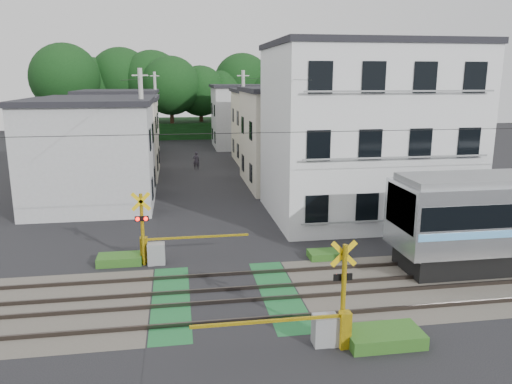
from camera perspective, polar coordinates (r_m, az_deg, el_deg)
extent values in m
plane|color=black|center=(17.87, -3.46, -11.90)|extent=(120.00, 120.00, 0.00)
cube|color=#47423A|center=(17.87, -3.46, -11.89)|extent=(120.00, 6.00, 0.00)
cube|color=black|center=(17.86, -3.46, -11.88)|extent=(5.20, 120.00, 0.00)
cube|color=#145126|center=(17.80, -9.69, -12.14)|extent=(1.30, 6.00, 0.00)
cube|color=#145126|center=(18.12, 2.65, -11.49)|extent=(1.30, 6.00, 0.00)
cube|color=#3F3833|center=(16.14, -2.77, -14.49)|extent=(120.00, 0.08, 0.14)
cube|color=#3F3833|center=(17.39, -3.30, -12.38)|extent=(120.00, 0.08, 0.14)
cube|color=#3F3833|center=(18.29, -3.62, -11.05)|extent=(120.00, 0.08, 0.14)
cube|color=#3F3833|center=(19.57, -4.02, -9.39)|extent=(120.00, 0.08, 0.14)
cube|color=black|center=(21.81, 22.36, -7.32)|extent=(2.44, 2.24, 0.61)
cube|color=black|center=(19.88, 16.28, -1.75)|extent=(0.10, 2.45, 1.59)
cylinder|color=yellow|center=(14.62, 9.95, -11.52)|extent=(0.14, 0.14, 3.00)
cube|color=yellow|center=(14.26, 10.01, -6.96)|extent=(0.77, 0.05, 0.77)
cube|color=yellow|center=(14.26, 10.01, -6.96)|extent=(0.77, 0.05, 0.77)
cube|color=black|center=(14.51, 9.90, -9.56)|extent=(0.55, 0.05, 0.20)
sphere|color=#FF0C07|center=(14.51, 9.21, -9.53)|extent=(0.16, 0.16, 0.16)
sphere|color=#FF0C07|center=(14.61, 10.42, -9.42)|extent=(0.16, 0.16, 0.16)
cube|color=gray|center=(14.94, 7.90, -15.37)|extent=(0.70, 0.50, 0.90)
cube|color=yellow|center=(14.83, 10.12, -15.25)|extent=(0.30, 0.30, 1.10)
cube|color=yellow|center=(14.09, 1.23, -14.56)|extent=(4.20, 0.08, 0.08)
cylinder|color=yellow|center=(20.69, -12.84, -4.23)|extent=(0.14, 0.14, 3.00)
cube|color=yellow|center=(20.27, -13.03, -1.07)|extent=(0.77, 0.05, 0.77)
cube|color=yellow|center=(20.27, -13.03, -1.07)|extent=(0.77, 0.05, 0.77)
cube|color=black|center=(20.45, -12.93, -2.98)|extent=(0.55, 0.05, 0.20)
sphere|color=#FF0C07|center=(20.41, -13.39, -3.04)|extent=(0.16, 0.16, 0.16)
sphere|color=#FF0C07|center=(20.38, -12.49, -3.01)|extent=(0.16, 0.16, 0.16)
cube|color=gray|center=(20.99, -11.32, -6.93)|extent=(0.70, 0.50, 0.90)
cube|color=yellow|center=(21.22, -12.67, -6.48)|extent=(0.30, 0.30, 1.10)
cube|color=yellow|center=(21.04, -6.58, -5.12)|extent=(4.20, 0.08, 0.08)
cube|color=silver|center=(27.68, 12.26, 6.47)|extent=(10.00, 8.00, 9.00)
cube|color=black|center=(27.56, 12.74, 16.11)|extent=(10.20, 8.16, 0.30)
cube|color=black|center=(23.30, 6.96, -2.05)|extent=(1.10, 0.06, 1.40)
cube|color=black|center=(24.08, 12.58, -1.77)|extent=(1.10, 0.06, 1.40)
cube|color=black|center=(25.07, 17.80, -1.50)|extent=(1.10, 0.06, 1.40)
cube|color=black|center=(26.26, 22.58, -1.25)|extent=(1.10, 0.06, 1.40)
cube|color=gray|center=(24.52, 15.42, -3.12)|extent=(9.00, 0.06, 0.08)
cube|color=black|center=(22.71, 7.17, 5.28)|extent=(1.10, 0.06, 1.40)
cube|color=black|center=(23.51, 12.94, 5.32)|extent=(1.10, 0.06, 1.40)
cube|color=black|center=(24.52, 18.29, 5.30)|extent=(1.10, 0.06, 1.40)
cube|color=black|center=(25.74, 23.16, 5.24)|extent=(1.10, 0.06, 1.40)
cube|color=gray|center=(23.89, 15.86, 3.81)|extent=(9.00, 0.06, 0.08)
cube|color=black|center=(22.50, 7.39, 12.87)|extent=(1.10, 0.06, 1.40)
cube|color=black|center=(23.31, 13.33, 12.64)|extent=(1.10, 0.06, 1.40)
cube|color=black|center=(24.34, 18.80, 12.31)|extent=(1.10, 0.06, 1.40)
cube|color=black|center=(25.56, 23.77, 11.91)|extent=(1.10, 0.06, 1.40)
cube|color=gray|center=(23.62, 16.31, 11.01)|extent=(9.00, 0.06, 0.08)
cube|color=#ADB0B3|center=(30.88, -18.31, 3.95)|extent=(7.00, 7.00, 6.00)
cube|color=black|center=(30.57, -18.74, 9.79)|extent=(7.35, 7.35, 0.30)
cube|color=black|center=(29.10, -11.74, 0.41)|extent=(0.06, 1.00, 1.20)
cube|color=black|center=(32.52, -11.48, 1.74)|extent=(0.06, 1.00, 1.20)
cube|color=black|center=(28.63, -12.00, 5.89)|extent=(0.06, 1.00, 1.20)
cube|color=black|center=(32.10, -11.71, 6.65)|extent=(0.06, 1.00, 1.20)
cube|color=beige|center=(35.39, 4.60, 6.06)|extent=(7.00, 8.00, 6.50)
cube|color=black|center=(35.14, 4.70, 11.57)|extent=(7.35, 8.40, 0.30)
cube|color=black|center=(33.08, -0.60, 2.20)|extent=(0.06, 1.00, 1.20)
cube|color=black|center=(36.98, -1.52, 3.35)|extent=(0.06, 1.00, 1.20)
cube|color=black|center=(32.67, -0.61, 7.02)|extent=(0.06, 1.00, 1.20)
cube|color=black|center=(36.61, -1.54, 7.67)|extent=(0.06, 1.00, 1.20)
cube|color=beige|center=(39.79, -17.03, 5.80)|extent=(8.00, 7.00, 5.80)
cube|color=black|center=(39.55, -17.33, 10.18)|extent=(8.40, 7.35, 0.30)
cube|color=black|center=(37.93, -11.17, 3.35)|extent=(0.06, 1.00, 1.20)
cube|color=black|center=(41.38, -11.02, 4.15)|extent=(0.06, 1.00, 1.20)
cube|color=black|center=(37.57, -11.36, 7.56)|extent=(0.06, 1.00, 1.20)
cube|color=black|center=(41.05, -11.19, 8.02)|extent=(0.06, 1.00, 1.20)
cube|color=beige|center=(45.20, 2.10, 7.42)|extent=(7.00, 7.00, 6.20)
cube|color=black|center=(45.00, 2.14, 11.54)|extent=(7.35, 7.35, 0.30)
cube|color=black|center=(43.15, -2.09, 4.74)|extent=(0.06, 1.00, 1.20)
cube|color=black|center=(46.59, -2.62, 5.35)|extent=(0.06, 1.00, 1.20)
cube|color=black|center=(42.84, -2.12, 8.45)|extent=(0.06, 1.00, 1.20)
cube|color=black|center=(46.30, -2.65, 8.79)|extent=(0.06, 1.00, 1.20)
cube|color=beige|center=(49.62, -15.28, 7.36)|extent=(7.00, 8.00, 6.00)
cube|color=black|center=(49.44, -15.50, 10.99)|extent=(7.35, 8.40, 0.30)
cube|color=black|center=(47.58, -11.16, 5.28)|extent=(0.06, 1.00, 1.20)
cube|color=black|center=(51.54, -11.02, 5.87)|extent=(0.06, 1.00, 1.20)
cube|color=black|center=(47.29, -11.31, 8.64)|extent=(0.06, 1.00, 1.20)
cube|color=black|center=(51.28, -11.16, 8.97)|extent=(0.06, 1.00, 1.20)
cube|color=#ADB0B3|center=(54.89, -0.66, 8.53)|extent=(8.00, 7.00, 6.40)
cube|color=black|center=(54.73, -0.67, 12.03)|extent=(8.40, 7.35, 0.30)
cube|color=black|center=(52.90, -4.72, 6.25)|extent=(0.06, 1.00, 1.20)
cube|color=black|center=(56.37, -5.00, 6.66)|extent=(0.06, 1.00, 1.20)
cube|color=black|center=(52.65, -4.78, 9.27)|extent=(0.06, 1.00, 1.20)
cube|color=black|center=(56.13, -5.06, 9.50)|extent=(0.06, 1.00, 1.20)
cube|color=black|center=(66.47, -7.79, 7.30)|extent=(40.00, 10.00, 2.00)
cylinder|color=#332114|center=(63.11, -20.65, 7.96)|extent=(0.50, 0.50, 5.67)
sphere|color=black|center=(62.93, -20.98, 12.07)|extent=(7.94, 7.94, 7.94)
cylinder|color=#332114|center=(66.16, -17.77, 8.05)|extent=(0.50, 0.50, 4.94)
sphere|color=black|center=(65.97, -18.01, 11.47)|extent=(6.91, 6.91, 6.91)
cylinder|color=#332114|center=(66.13, -14.93, 8.50)|extent=(0.50, 0.50, 5.56)
sphere|color=black|center=(65.96, -15.16, 12.35)|extent=(7.79, 7.79, 7.79)
cylinder|color=#332114|center=(64.76, -11.57, 8.50)|extent=(0.50, 0.50, 5.38)
sphere|color=black|center=(64.58, -11.75, 12.31)|extent=(7.53, 7.53, 7.53)
cylinder|color=#332114|center=(61.87, -9.57, 8.20)|extent=(0.50, 0.50, 4.99)
sphere|color=black|center=(61.67, -9.71, 11.90)|extent=(6.98, 6.98, 6.98)
cylinder|color=#332114|center=(63.78, -6.28, 8.21)|extent=(0.50, 0.50, 4.45)
sphere|color=black|center=(63.59, -6.36, 11.40)|extent=(6.23, 6.23, 6.23)
cylinder|color=#332114|center=(65.08, -3.82, 8.22)|extent=(0.50, 0.50, 4.15)
sphere|color=black|center=(64.89, -3.87, 11.14)|extent=(5.81, 5.81, 5.81)
cylinder|color=#332114|center=(66.91, -1.56, 8.85)|extent=(0.50, 0.50, 5.27)
sphere|color=black|center=(66.73, -1.58, 12.47)|extent=(7.38, 7.38, 7.38)
cylinder|color=#332114|center=(65.35, 1.60, 8.25)|extent=(0.50, 0.50, 4.12)
sphere|color=black|center=(65.16, 1.62, 11.14)|extent=(5.77, 5.77, 5.77)
cylinder|color=#332114|center=(65.28, 4.59, 8.79)|extent=(0.50, 0.50, 5.44)
sphere|color=black|center=(65.11, 4.66, 12.61)|extent=(7.62, 7.62, 7.62)
cube|color=black|center=(18.99, 14.38, 6.81)|extent=(60.00, 0.02, 0.02)
cylinder|color=#A5A5A0|center=(29.41, -12.76, 5.84)|extent=(0.26, 0.26, 8.00)
cube|color=#A5A5A0|center=(29.19, -13.12, 12.86)|extent=(0.90, 0.08, 0.08)
cylinder|color=#A5A5A0|center=(38.63, -1.45, 7.81)|extent=(0.26, 0.26, 8.00)
cube|color=#A5A5A0|center=(38.47, -1.48, 13.15)|extent=(0.90, 0.08, 0.08)
cylinder|color=#A5A5A0|center=(50.29, -11.34, 8.78)|extent=(0.26, 0.26, 8.00)
cube|color=#A5A5A0|center=(50.17, -11.52, 12.88)|extent=(0.90, 0.08, 0.08)
cube|color=black|center=(39.68, -12.10, 12.58)|extent=(0.02, 42.00, 0.02)
cube|color=black|center=(39.96, -1.77, 12.86)|extent=(0.02, 42.00, 0.02)
imported|color=#37313D|center=(41.68, -6.86, 3.59)|extent=(0.57, 0.39, 1.49)
cube|color=#2D5E1E|center=(15.44, 14.38, -15.74)|extent=(2.20, 1.20, 0.40)
cube|color=#2D5E1E|center=(21.48, -15.30, -7.44)|extent=(1.80, 1.00, 0.36)
cube|color=#2D5E1E|center=(21.58, 8.01, -7.08)|extent=(1.50, 0.90, 0.30)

